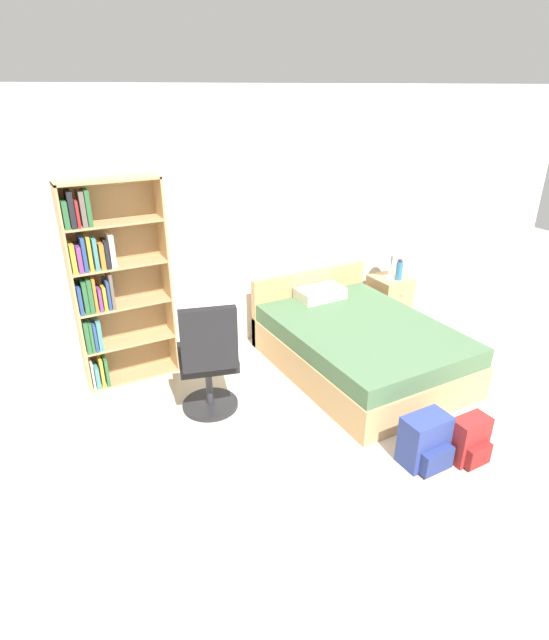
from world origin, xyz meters
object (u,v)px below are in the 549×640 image
office_chair (209,361)px  nightstand (389,297)px  backpack_blue (426,442)px  table_lamp (393,248)px  water_bottle (399,270)px  bookshelf (108,284)px  bed (356,344)px  backpack_red (470,441)px

office_chair → nightstand: 2.78m
nightstand → backpack_blue: size_ratio=1.32×
table_lamp → water_bottle: table_lamp is taller
bookshelf → table_lamp: bearing=-2.7°
bed → backpack_red: bearing=-93.7°
office_chair → backpack_red: size_ratio=2.92×
bed → backpack_blue: (-0.41, -1.38, -0.07)m
nightstand → backpack_red: nightstand is taller
bed → water_bottle: 1.35m
table_lamp → backpack_red: size_ratio=1.26×
backpack_red → backpack_blue: backpack_blue is taller
bed → backpack_blue: bearing=-106.5°
office_chair → table_lamp: size_ratio=2.32×
bed → nightstand: bed is taller
bed → table_lamp: 1.44m
nightstand → water_bottle: size_ratio=2.14×
bed → water_bottle: bearing=31.6°
backpack_red → backpack_blue: bearing=156.3°
bookshelf → nightstand: bookshelf is taller
bookshelf → backpack_blue: bearing=-53.4°
bed → backpack_red: size_ratio=5.38×
bookshelf → backpack_red: bookshelf is taller
bookshelf → backpack_blue: bookshelf is taller
bookshelf → nightstand: size_ratio=3.62×
bed → office_chair: bearing=-178.8°
water_bottle → nightstand: bearing=99.2°
water_bottle → backpack_red: water_bottle is taller
table_lamp → office_chair: bearing=-163.1°
office_chair → nightstand: (2.65, 0.81, -0.25)m
backpack_red → bed: bearing=86.3°
office_chair → backpack_red: bearing=-45.4°
nightstand → water_bottle: 0.39m
office_chair → backpack_blue: bearing=-49.4°
nightstand → bed: bearing=-144.2°
nightstand → backpack_red: bearing=-117.2°
nightstand → backpack_red: (-1.18, -2.30, -0.09)m
water_bottle → office_chair: bearing=-165.1°
water_bottle → bookshelf: bearing=175.8°
bookshelf → bed: (2.11, -0.91, -0.72)m
office_chair → bookshelf: bearing=120.1°
bed → backpack_blue: bed is taller
office_chair → table_lamp: (2.62, 0.80, 0.37)m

